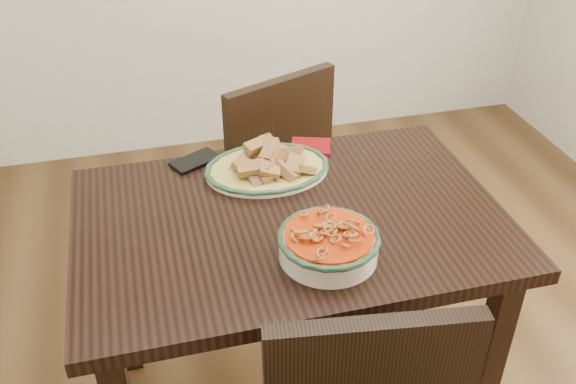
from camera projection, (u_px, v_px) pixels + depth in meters
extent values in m
cube|color=black|center=(290.00, 222.00, 1.67)|extent=(1.10, 0.73, 0.04)
cube|color=black|center=(487.00, 369.00, 1.74)|extent=(0.06, 0.06, 0.71)
cube|color=black|center=(119.00, 286.00, 2.01)|extent=(0.06, 0.06, 0.71)
cube|color=black|center=(402.00, 239.00, 2.21)|extent=(0.06, 0.06, 0.71)
cube|color=black|center=(251.00, 176.00, 2.40)|extent=(0.55, 0.55, 0.04)
cube|color=black|center=(263.00, 191.00, 2.73)|extent=(0.04, 0.04, 0.41)
cube|color=black|center=(193.00, 219.00, 2.56)|extent=(0.04, 0.04, 0.41)
cube|color=black|center=(313.00, 229.00, 2.50)|extent=(0.04, 0.04, 0.41)
cube|color=black|center=(241.00, 263.00, 2.33)|extent=(0.04, 0.04, 0.41)
cube|color=black|center=(281.00, 140.00, 2.15)|extent=(0.40, 0.20, 0.44)
ellipsoid|color=beige|center=(267.00, 170.00, 1.82)|extent=(0.35, 0.26, 0.02)
ellipsoid|color=gold|center=(267.00, 168.00, 1.82)|extent=(0.34, 0.25, 0.01)
torus|color=#1B3B26|center=(267.00, 167.00, 1.82)|extent=(0.27, 0.27, 0.01)
cylinder|color=beige|center=(328.00, 246.00, 1.50)|extent=(0.23, 0.23, 0.06)
torus|color=#17331D|center=(329.00, 237.00, 1.49)|extent=(0.24, 0.24, 0.02)
cylinder|color=#A32A07|center=(329.00, 236.00, 1.49)|extent=(0.21, 0.21, 0.01)
cube|color=black|center=(195.00, 161.00, 1.87)|extent=(0.16, 0.13, 0.01)
cube|color=maroon|center=(311.00, 147.00, 1.94)|extent=(0.14, 0.13, 0.01)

